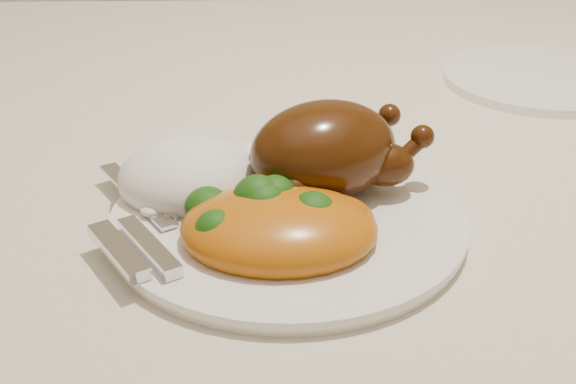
{
  "coord_description": "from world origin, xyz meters",
  "views": [
    {
      "loc": [
        0.01,
        -0.71,
        1.08
      ],
      "look_at": [
        0.02,
        -0.17,
        0.8
      ],
      "focal_mm": 50.0,
      "sensor_mm": 36.0,
      "label": 1
    }
  ],
  "objects_px": {
    "side_plate": "(540,78)",
    "dining_table": "(262,227)",
    "dinner_plate": "(288,221)",
    "roast_chicken": "(328,150)"
  },
  "relations": [
    {
      "from": "dinner_plate",
      "to": "side_plate",
      "type": "xyz_separation_m",
      "value": [
        0.29,
        0.32,
        -0.0
      ]
    },
    {
      "from": "dining_table",
      "to": "side_plate",
      "type": "relative_size",
      "value": 7.39
    },
    {
      "from": "roast_chicken",
      "to": "dinner_plate",
      "type": "bearing_deg",
      "value": -154.01
    },
    {
      "from": "dining_table",
      "to": "roast_chicken",
      "type": "relative_size",
      "value": 9.82
    },
    {
      "from": "dining_table",
      "to": "dinner_plate",
      "type": "distance_m",
      "value": 0.21
    },
    {
      "from": "dining_table",
      "to": "side_plate",
      "type": "bearing_deg",
      "value": 24.12
    },
    {
      "from": "dinner_plate",
      "to": "side_plate",
      "type": "bearing_deg",
      "value": 47.2
    },
    {
      "from": "side_plate",
      "to": "dining_table",
      "type": "bearing_deg",
      "value": -155.88
    },
    {
      "from": "dining_table",
      "to": "side_plate",
      "type": "distance_m",
      "value": 0.36
    },
    {
      "from": "side_plate",
      "to": "roast_chicken",
      "type": "distance_m",
      "value": 0.38
    }
  ]
}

